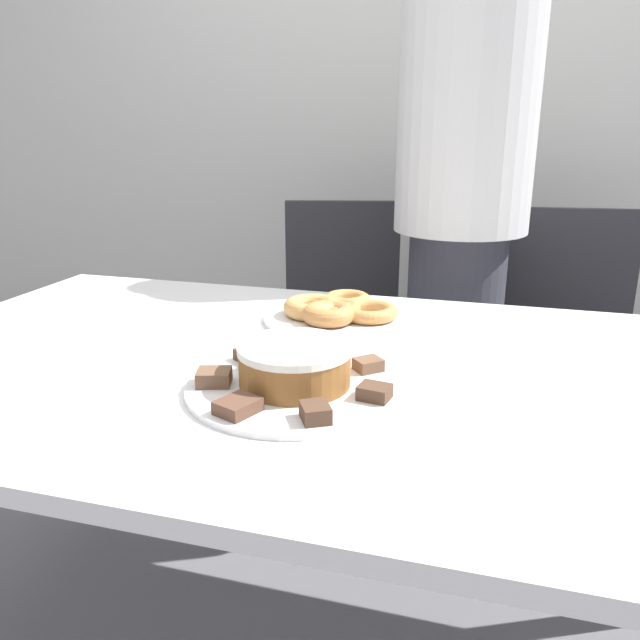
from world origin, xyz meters
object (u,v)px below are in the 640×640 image
person_standing (461,210)px  office_chair_right (570,367)px  office_chair_left (342,345)px  plate_cake (297,387)px  frosted_cake (297,365)px  plate_donuts (337,318)px

person_standing → office_chair_right: person_standing is taller
office_chair_left → person_standing: bearing=-35.6°
plate_cake → frosted_cake: frosted_cake is taller
person_standing → plate_donuts: (-0.22, -0.52, -0.18)m
plate_cake → plate_donuts: (-0.03, 0.38, 0.00)m
office_chair_right → plate_cake: 1.23m
office_chair_right → frosted_cake: size_ratio=4.88×
office_chair_left → office_chair_right: (0.73, 0.00, 0.00)m
plate_cake → plate_donuts: same height
office_chair_right → frosted_cake: 1.24m
office_chair_right → plate_cake: bearing=-123.3°
person_standing → frosted_cake: (-0.19, -0.91, -0.14)m
person_standing → office_chair_left: size_ratio=1.94×
person_standing → plate_donuts: bearing=-113.0°
person_standing → plate_donuts: 0.60m
plate_donuts → frosted_cake: 0.39m
office_chair_right → plate_donuts: (-0.58, -0.67, 0.31)m
office_chair_right → plate_donuts: 0.94m
plate_cake → plate_donuts: size_ratio=1.10×
plate_cake → plate_donuts: 0.38m
office_chair_right → plate_donuts: bearing=-136.5°
person_standing → plate_donuts: size_ratio=5.40×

